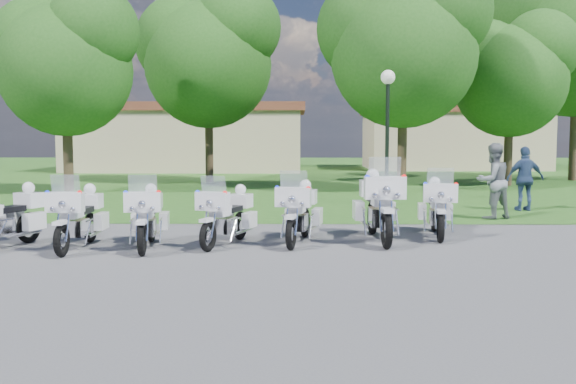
{
  "coord_description": "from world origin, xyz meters",
  "views": [
    {
      "loc": [
        0.85,
        -12.5,
        2.15
      ],
      "look_at": [
        0.64,
        1.2,
        0.95
      ],
      "focal_mm": 40.0,
      "sensor_mm": 36.0,
      "label": 1
    }
  ],
  "objects_px": {
    "bystander_b": "(493,181)",
    "bystander_c": "(525,179)",
    "motorcycle_6": "(378,205)",
    "motorcycle_4": "(227,215)",
    "motorcycle_5": "(300,212)",
    "lamp_post": "(388,104)",
    "motorcycle_1": "(2,216)",
    "motorcycle_2": "(79,217)",
    "motorcycle_7": "(437,207)",
    "motorcycle_3": "(147,216)"
  },
  "relations": [
    {
      "from": "motorcycle_1",
      "to": "motorcycle_6",
      "type": "height_order",
      "value": "motorcycle_6"
    },
    {
      "from": "motorcycle_1",
      "to": "bystander_c",
      "type": "bearing_deg",
      "value": -131.87
    },
    {
      "from": "motorcycle_5",
      "to": "bystander_c",
      "type": "relative_size",
      "value": 1.2
    },
    {
      "from": "bystander_c",
      "to": "motorcycle_3",
      "type": "bearing_deg",
      "value": 28.31
    },
    {
      "from": "bystander_b",
      "to": "motorcycle_6",
      "type": "bearing_deg",
      "value": 23.45
    },
    {
      "from": "motorcycle_1",
      "to": "lamp_post",
      "type": "xyz_separation_m",
      "value": [
        8.41,
        7.67,
        2.51
      ]
    },
    {
      "from": "motorcycle_5",
      "to": "lamp_post",
      "type": "relative_size",
      "value": 0.53
    },
    {
      "from": "motorcycle_6",
      "to": "lamp_post",
      "type": "height_order",
      "value": "lamp_post"
    },
    {
      "from": "motorcycle_2",
      "to": "bystander_b",
      "type": "xyz_separation_m",
      "value": [
        9.24,
        4.47,
        0.37
      ]
    },
    {
      "from": "motorcycle_1",
      "to": "motorcycle_5",
      "type": "bearing_deg",
      "value": -151.45
    },
    {
      "from": "bystander_b",
      "to": "motorcycle_7",
      "type": "bearing_deg",
      "value": 32.48
    },
    {
      "from": "motorcycle_2",
      "to": "bystander_c",
      "type": "height_order",
      "value": "bystander_c"
    },
    {
      "from": "lamp_post",
      "to": "bystander_c",
      "type": "relative_size",
      "value": 2.25
    },
    {
      "from": "bystander_b",
      "to": "bystander_c",
      "type": "height_order",
      "value": "bystander_b"
    },
    {
      "from": "motorcycle_6",
      "to": "bystander_b",
      "type": "distance_m",
      "value": 4.81
    },
    {
      "from": "motorcycle_3",
      "to": "motorcycle_6",
      "type": "bearing_deg",
      "value": -174.57
    },
    {
      "from": "motorcycle_3",
      "to": "motorcycle_7",
      "type": "xyz_separation_m",
      "value": [
        5.9,
        1.54,
        0.02
      ]
    },
    {
      "from": "motorcycle_3",
      "to": "bystander_c",
      "type": "height_order",
      "value": "bystander_c"
    },
    {
      "from": "motorcycle_5",
      "to": "motorcycle_6",
      "type": "height_order",
      "value": "motorcycle_6"
    },
    {
      "from": "motorcycle_2",
      "to": "motorcycle_6",
      "type": "relative_size",
      "value": 0.83
    },
    {
      "from": "motorcycle_6",
      "to": "motorcycle_7",
      "type": "distance_m",
      "value": 1.46
    },
    {
      "from": "lamp_post",
      "to": "motorcycle_3",
      "type": "bearing_deg",
      "value": -126.76
    },
    {
      "from": "motorcycle_7",
      "to": "bystander_b",
      "type": "bearing_deg",
      "value": -118.31
    },
    {
      "from": "motorcycle_2",
      "to": "motorcycle_3",
      "type": "bearing_deg",
      "value": -175.59
    },
    {
      "from": "motorcycle_1",
      "to": "motorcycle_4",
      "type": "bearing_deg",
      "value": -152.65
    },
    {
      "from": "motorcycle_4",
      "to": "bystander_c",
      "type": "relative_size",
      "value": 1.1
    },
    {
      "from": "motorcycle_4",
      "to": "motorcycle_5",
      "type": "height_order",
      "value": "motorcycle_5"
    },
    {
      "from": "lamp_post",
      "to": "motorcycle_6",
      "type": "bearing_deg",
      "value": -99.37
    },
    {
      "from": "motorcycle_1",
      "to": "motorcycle_4",
      "type": "xyz_separation_m",
      "value": [
        4.27,
        0.5,
        -0.04
      ]
    },
    {
      "from": "motorcycle_4",
      "to": "motorcycle_6",
      "type": "distance_m",
      "value": 3.11
    },
    {
      "from": "motorcycle_3",
      "to": "motorcycle_4",
      "type": "height_order",
      "value": "motorcycle_3"
    },
    {
      "from": "motorcycle_4",
      "to": "motorcycle_7",
      "type": "distance_m",
      "value": 4.54
    },
    {
      "from": "motorcycle_1",
      "to": "bystander_c",
      "type": "xyz_separation_m",
      "value": [
        12.18,
        6.31,
        0.29
      ]
    },
    {
      "from": "lamp_post",
      "to": "bystander_c",
      "type": "xyz_separation_m",
      "value": [
        3.77,
        -1.35,
        -2.22
      ]
    },
    {
      "from": "motorcycle_7",
      "to": "motorcycle_6",
      "type": "bearing_deg",
      "value": 30.46
    },
    {
      "from": "motorcycle_2",
      "to": "motorcycle_6",
      "type": "xyz_separation_m",
      "value": [
        5.86,
        1.07,
        0.12
      ]
    },
    {
      "from": "motorcycle_1",
      "to": "bystander_c",
      "type": "distance_m",
      "value": 13.72
    },
    {
      "from": "motorcycle_2",
      "to": "motorcycle_5",
      "type": "height_order",
      "value": "motorcycle_5"
    },
    {
      "from": "motorcycle_3",
      "to": "bystander_b",
      "type": "height_order",
      "value": "bystander_b"
    },
    {
      "from": "motorcycle_6",
      "to": "motorcycle_3",
      "type": "bearing_deg",
      "value": 10.42
    },
    {
      "from": "motorcycle_5",
      "to": "bystander_c",
      "type": "distance_m",
      "value": 8.53
    },
    {
      "from": "motorcycle_2",
      "to": "motorcycle_4",
      "type": "height_order",
      "value": "motorcycle_2"
    },
    {
      "from": "motorcycle_1",
      "to": "motorcycle_7",
      "type": "bearing_deg",
      "value": -148.45
    },
    {
      "from": "bystander_c",
      "to": "motorcycle_4",
      "type": "bearing_deg",
      "value": 31.27
    },
    {
      "from": "motorcycle_7",
      "to": "bystander_b",
      "type": "xyz_separation_m",
      "value": [
        2.05,
        2.83,
        0.35
      ]
    },
    {
      "from": "motorcycle_2",
      "to": "motorcycle_5",
      "type": "distance_m",
      "value": 4.3
    },
    {
      "from": "lamp_post",
      "to": "motorcycle_1",
      "type": "bearing_deg",
      "value": -137.64
    },
    {
      "from": "motorcycle_2",
      "to": "motorcycle_3",
      "type": "distance_m",
      "value": 1.3
    },
    {
      "from": "motorcycle_5",
      "to": "lamp_post",
      "type": "bearing_deg",
      "value": -101.16
    },
    {
      "from": "motorcycle_2",
      "to": "motorcycle_3",
      "type": "xyz_separation_m",
      "value": [
        1.3,
        0.09,
        -0.0
      ]
    }
  ]
}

